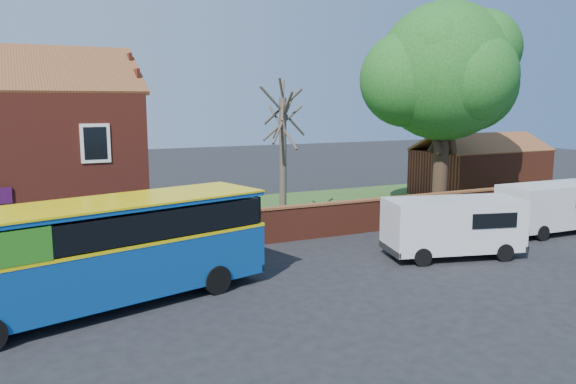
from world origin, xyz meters
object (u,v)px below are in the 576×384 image
bus (86,251)px  large_tree (443,76)px  van_far (553,206)px  van_near (453,225)px

bus → large_tree: size_ratio=0.95×
van_far → van_near: bearing=-168.7°
bus → van_near: 13.89m
van_far → large_tree: large_tree is taller
van_near → van_far: 7.33m
van_far → large_tree: (-1.42, 6.45, 6.25)m
van_near → van_far: van_near is taller
large_tree → van_far: bearing=-77.6°
van_far → large_tree: 9.09m
van_near → large_tree: bearing=67.6°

